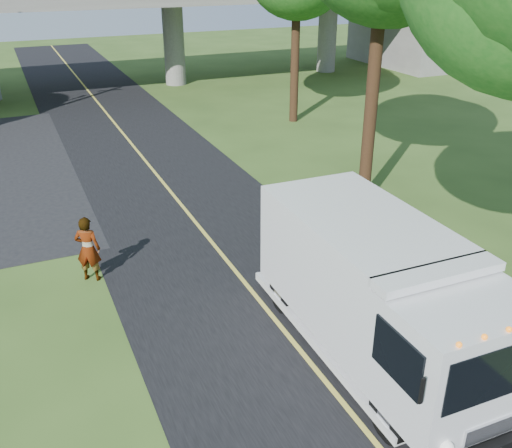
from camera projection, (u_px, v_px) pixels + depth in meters
ground at (353, 416)px, 11.17m from camera, size 120.00×120.00×0.00m
road at (193, 219)px, 19.43m from camera, size 7.00×90.00×0.02m
lane_line at (193, 219)px, 19.42m from camera, size 0.12×90.00×0.01m
overpass at (80, 19)px, 35.66m from camera, size 54.00×10.00×7.30m
step_van at (378, 290)px, 12.25m from camera, size 2.79×7.33×3.06m
pedestrian at (88, 249)px, 15.49m from camera, size 0.82×0.73×1.89m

